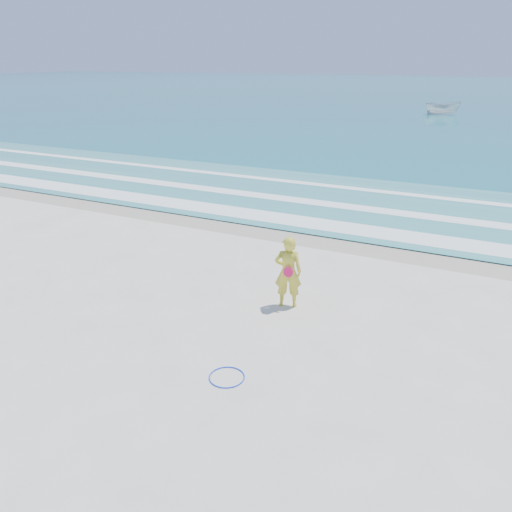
% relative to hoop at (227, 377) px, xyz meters
% --- Properties ---
extents(ground, '(400.00, 400.00, 0.00)m').
position_rel_hoop_xyz_m(ground, '(-1.20, 0.05, -0.01)').
color(ground, silver).
rests_on(ground, ground).
extents(wet_sand, '(400.00, 2.40, 0.00)m').
position_rel_hoop_xyz_m(wet_sand, '(-1.20, 9.05, -0.01)').
color(wet_sand, '#B2A893').
rests_on(wet_sand, ground).
extents(ocean, '(400.00, 190.00, 0.04)m').
position_rel_hoop_xyz_m(ocean, '(-1.20, 105.05, 0.01)').
color(ocean, '#19727F').
rests_on(ocean, ground).
extents(shallow, '(400.00, 10.00, 0.01)m').
position_rel_hoop_xyz_m(shallow, '(-1.20, 14.05, 0.03)').
color(shallow, '#59B7AD').
rests_on(shallow, ocean).
extents(foam_near, '(400.00, 1.40, 0.01)m').
position_rel_hoop_xyz_m(foam_near, '(-1.20, 10.35, 0.04)').
color(foam_near, white).
rests_on(foam_near, shallow).
extents(foam_mid, '(400.00, 0.90, 0.01)m').
position_rel_hoop_xyz_m(foam_mid, '(-1.20, 13.25, 0.04)').
color(foam_mid, white).
rests_on(foam_mid, shallow).
extents(foam_far, '(400.00, 0.60, 0.01)m').
position_rel_hoop_xyz_m(foam_far, '(-1.20, 16.55, 0.04)').
color(foam_far, white).
rests_on(foam_far, shallow).
extents(hoop, '(0.89, 0.89, 0.03)m').
position_rel_hoop_xyz_m(hoop, '(0.00, 0.00, 0.00)').
color(hoop, '#0C39E0').
rests_on(hoop, ground).
extents(boat, '(4.19, 2.69, 1.51)m').
position_rel_hoop_xyz_m(boat, '(-2.81, 55.85, 0.78)').
color(boat, silver).
rests_on(boat, ocean).
extents(woman, '(0.81, 0.67, 1.92)m').
position_rel_hoop_xyz_m(woman, '(-0.15, 3.51, 0.95)').
color(woman, gold).
rests_on(woman, ground).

